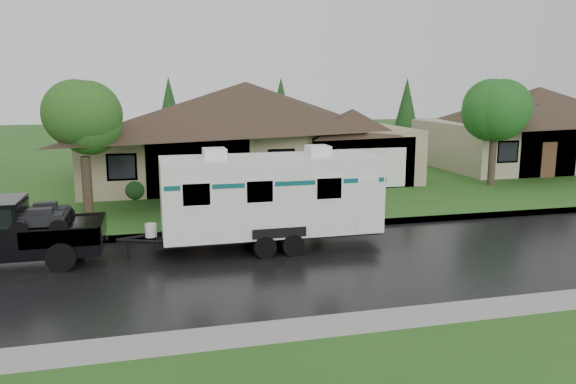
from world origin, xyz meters
name	(u,v)px	position (x,y,z in m)	size (l,w,h in m)	color
ground	(261,248)	(0.00, 0.00, 0.00)	(140.00, 140.00, 0.00)	#2A581B
road	(274,266)	(0.00, -2.00, 0.01)	(140.00, 8.00, 0.01)	black
curb	(249,230)	(0.00, 2.25, 0.07)	(140.00, 0.50, 0.15)	gray
lawn	(211,178)	(0.00, 15.00, 0.07)	(140.00, 26.00, 0.15)	#2A581B
house_main	(252,120)	(2.29, 13.84, 3.59)	(19.44, 10.80, 6.90)	gray
house_neighbor	(542,119)	(22.27, 14.34, 3.32)	(15.12, 9.72, 6.45)	tan
tree_left_green	(83,120)	(-6.12, 5.93, 4.13)	(3.47, 3.47, 5.75)	#382B1E
tree_right_green	(495,114)	(14.59, 8.43, 4.05)	(3.40, 3.40, 5.63)	#382B1E
shrub_row	(263,183)	(2.00, 9.30, 0.65)	(13.60, 1.00, 1.00)	#143814
travel_trailer	(271,194)	(0.39, 0.16, 1.85)	(7.78, 2.73, 3.49)	white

